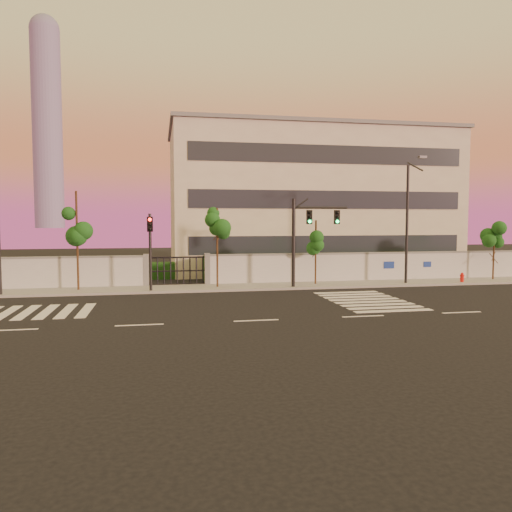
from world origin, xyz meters
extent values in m
plane|color=black|center=(0.00, 0.00, 0.00)|extent=(120.00, 120.00, 0.00)
cube|color=gray|center=(0.00, 10.50, 0.07)|extent=(60.00, 3.00, 0.15)
cube|color=#B1B4B9|center=(14.50, 12.00, 1.00)|extent=(31.00, 0.30, 2.00)
cube|color=slate|center=(14.50, 12.00, 2.06)|extent=(31.00, 0.36, 0.12)
cube|color=slate|center=(-5.00, 12.00, 1.10)|extent=(0.35, 0.35, 2.20)
cube|color=slate|center=(-1.00, 12.00, 1.10)|extent=(0.35, 0.35, 2.20)
cube|color=black|center=(9.00, 14.50, 0.90)|extent=(20.00, 2.00, 1.80)
cube|color=black|center=(-3.00, 17.00, 0.60)|extent=(6.00, 1.50, 1.20)
cube|color=beige|center=(9.00, 22.00, 6.00)|extent=(24.00, 12.00, 12.00)
cube|color=#262D38|center=(9.00, 15.98, 2.50)|extent=(22.00, 0.08, 1.40)
cube|color=#262D38|center=(9.00, 15.98, 6.00)|extent=(22.00, 0.08, 1.40)
cube|color=#262D38|center=(9.00, 15.98, 9.50)|extent=(22.00, 0.08, 1.40)
cube|color=slate|center=(9.00, 22.00, 12.10)|extent=(24.40, 12.40, 0.30)
cylinder|color=slate|center=(-65.00, 280.00, 55.00)|extent=(16.00, 16.00, 110.00)
sphere|color=slate|center=(-65.00, 280.00, 110.00)|extent=(16.00, 16.00, 16.00)
cube|color=silver|center=(-11.30, 4.00, 0.01)|extent=(0.50, 4.00, 0.02)
cube|color=silver|center=(-10.40, 4.00, 0.01)|extent=(0.50, 4.00, 0.02)
cube|color=silver|center=(-9.50, 4.00, 0.01)|extent=(0.50, 4.00, 0.02)
cube|color=silver|center=(-8.60, 4.00, 0.01)|extent=(0.50, 4.00, 0.02)
cube|color=silver|center=(-7.70, 4.00, 0.01)|extent=(0.50, 4.00, 0.02)
cube|color=silver|center=(7.00, 1.00, 0.01)|extent=(4.00, 0.50, 0.02)
cube|color=silver|center=(7.00, 1.90, 0.01)|extent=(4.00, 0.50, 0.02)
cube|color=silver|center=(7.00, 2.80, 0.01)|extent=(4.00, 0.50, 0.02)
cube|color=silver|center=(7.00, 3.70, 0.01)|extent=(4.00, 0.50, 0.02)
cube|color=silver|center=(7.00, 4.60, 0.01)|extent=(4.00, 0.50, 0.02)
cube|color=silver|center=(7.00, 5.50, 0.01)|extent=(4.00, 0.50, 0.02)
cube|color=silver|center=(7.00, 6.40, 0.01)|extent=(4.00, 0.50, 0.02)
cube|color=silver|center=(7.00, 7.30, 0.01)|extent=(4.00, 0.50, 0.02)
cube|color=silver|center=(-10.00, 0.00, 0.01)|extent=(2.00, 0.15, 0.01)
cube|color=silver|center=(-5.00, 0.00, 0.01)|extent=(2.00, 0.15, 0.01)
cube|color=silver|center=(0.00, 0.00, 0.01)|extent=(2.00, 0.15, 0.01)
cube|color=silver|center=(5.00, 0.00, 0.01)|extent=(2.00, 0.15, 0.01)
cube|color=silver|center=(10.00, 0.00, 0.01)|extent=(2.00, 0.15, 0.01)
cylinder|color=#382314|center=(-9.04, 10.61, 3.09)|extent=(0.13, 0.13, 6.17)
sphere|color=#134112|center=(-9.04, 10.61, 4.94)|extent=(1.20, 1.20, 1.20)
sphere|color=#134112|center=(-8.66, 10.83, 4.01)|extent=(0.92, 0.92, 0.92)
sphere|color=#134112|center=(-9.36, 10.45, 4.32)|extent=(0.87, 0.87, 0.87)
cylinder|color=#382314|center=(-0.51, 10.36, 2.59)|extent=(0.12, 0.12, 5.18)
sphere|color=#134112|center=(-0.51, 10.36, 4.14)|extent=(1.13, 1.13, 1.13)
sphere|color=#134112|center=(-0.15, 10.56, 3.36)|extent=(0.86, 0.86, 0.86)
sphere|color=#134112|center=(-0.82, 10.20, 3.62)|extent=(0.82, 0.82, 0.82)
cylinder|color=#382314|center=(6.12, 10.61, 2.20)|extent=(0.11, 0.11, 4.40)
sphere|color=#134112|center=(6.12, 10.61, 3.52)|extent=(1.04, 1.04, 1.04)
sphere|color=#134112|center=(6.45, 10.80, 2.86)|extent=(0.79, 0.79, 0.79)
sphere|color=#134112|center=(5.84, 10.47, 3.08)|extent=(0.75, 0.75, 0.75)
cylinder|color=#382314|center=(19.53, 10.67, 2.04)|extent=(0.12, 0.12, 4.09)
sphere|color=#134112|center=(19.53, 10.67, 3.27)|extent=(1.11, 1.11, 1.11)
sphere|color=#134112|center=(19.89, 10.87, 2.66)|extent=(0.85, 0.85, 0.85)
sphere|color=#134112|center=(19.23, 10.52, 2.86)|extent=(0.81, 0.81, 0.81)
cylinder|color=black|center=(4.29, 9.53, 2.88)|extent=(0.22, 0.22, 5.76)
cylinder|color=black|center=(6.05, 9.53, 5.20)|extent=(3.53, 0.42, 0.15)
cube|color=black|center=(5.31, 9.48, 4.60)|extent=(0.33, 0.17, 0.84)
sphere|color=#0CF259|center=(5.31, 9.37, 4.34)|extent=(0.19, 0.19, 0.19)
cube|color=black|center=(7.17, 9.48, 4.60)|extent=(0.33, 0.17, 0.84)
sphere|color=#0CF259|center=(7.17, 9.37, 4.34)|extent=(0.19, 0.19, 0.19)
cylinder|color=black|center=(-4.67, 9.46, 2.40)|extent=(0.17, 0.17, 4.80)
cube|color=black|center=(-4.67, 9.41, 4.16)|extent=(0.37, 0.19, 0.96)
sphere|color=red|center=(-4.67, 9.30, 4.46)|extent=(0.21, 0.21, 0.21)
cylinder|color=black|center=(12.31, 9.91, 4.05)|extent=(0.18, 0.18, 8.09)
cylinder|color=black|center=(12.31, 9.00, 7.89)|extent=(0.10, 1.94, 0.79)
cube|color=#3F3F44|center=(12.31, 8.09, 8.40)|extent=(0.51, 0.25, 0.15)
cylinder|color=red|center=(16.36, 9.61, 0.27)|extent=(0.24, 0.24, 0.53)
cylinder|color=red|center=(16.36, 9.61, 0.59)|extent=(0.30, 0.30, 0.11)
sphere|color=red|center=(16.36, 9.61, 0.71)|extent=(0.19, 0.19, 0.19)
cylinder|color=red|center=(16.36, 9.61, 0.37)|extent=(0.31, 0.15, 0.11)
camera|label=1|loc=(-4.14, -21.22, 4.40)|focal=35.00mm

